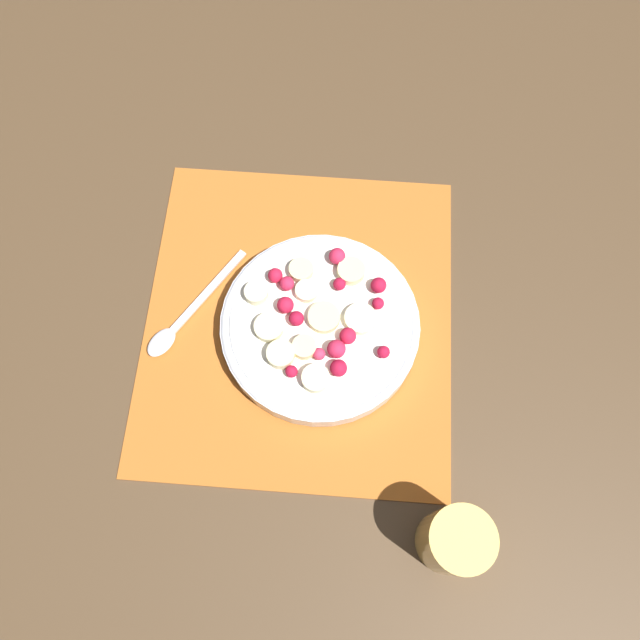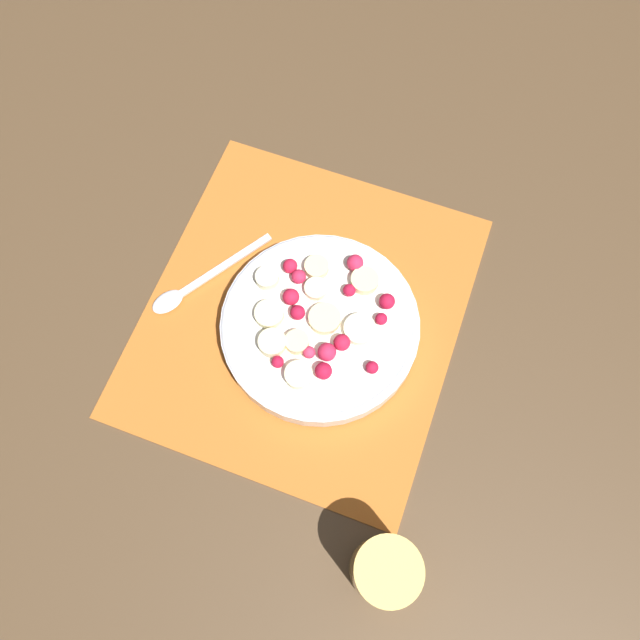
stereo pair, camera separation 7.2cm
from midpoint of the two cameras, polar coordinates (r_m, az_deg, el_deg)
The scene contains 5 objects.
ground_plane at distance 0.77m, azimuth 1.13°, elevation 0.14°, with size 3.00×3.00×0.00m, color #4C3823.
placemat at distance 0.76m, azimuth 1.13°, elevation 0.22°, with size 0.41×0.37×0.01m.
fruit_bowl at distance 0.74m, azimuth 2.75°, elevation -0.82°, with size 0.24×0.24×0.05m.
spoon at distance 0.78m, azimuth -9.31°, elevation 2.58°, with size 0.16×0.11×0.01m.
drinking_glass at distance 0.67m, azimuth 9.19°, elevation -22.09°, with size 0.07×0.07×0.09m.
Camera 2 is at (-0.26, -0.12, 0.71)m, focal length 35.00 mm.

